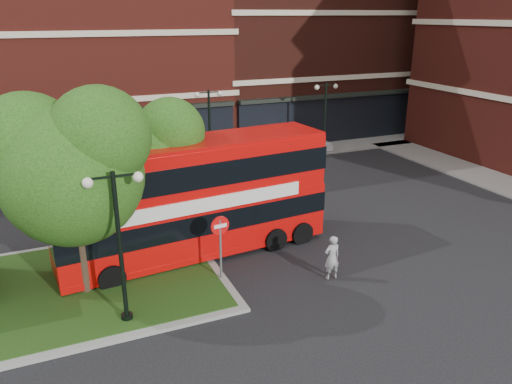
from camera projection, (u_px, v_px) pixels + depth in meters
name	position (u px, v px, depth m)	size (l,w,h in m)	color
ground	(286.00, 290.00, 17.65)	(120.00, 120.00, 0.00)	black
pavement_far	(171.00, 165.00, 31.91)	(44.00, 3.00, 0.12)	slate
terrace_far_left	(20.00, 49.00, 33.11)	(26.00, 12.00, 14.00)	maroon
terrace_far_right	(311.00, 29.00, 40.91)	(18.00, 12.00, 16.00)	#471911
traffic_island	(41.00, 294.00, 17.26)	(12.60, 7.60, 0.15)	gray
tree_island_west	(67.00, 161.00, 15.82)	(5.40, 4.71, 7.21)	#2D2116
tree_island_east	(147.00, 150.00, 19.28)	(4.46, 3.90, 6.29)	#2D2116
lamp_island	(119.00, 241.00, 14.83)	(1.72, 0.36, 5.00)	black
lamp_far_left	(210.00, 126.00, 29.99)	(1.72, 0.36, 5.00)	black
lamp_far_right	(325.00, 116.00, 32.95)	(1.72, 0.36, 5.00)	black
bus	(194.00, 191.00, 19.42)	(10.97, 3.44, 4.12)	#C40907
woman	(332.00, 257.00, 18.13)	(0.62, 0.41, 1.70)	gray
car_silver	(81.00, 167.00, 29.21)	(1.79, 4.45, 1.52)	#A6A7AD
car_white	(303.00, 144.00, 34.72)	(1.38, 3.97, 1.31)	white
no_entry_sign	(220.00, 235.00, 17.63)	(0.70, 0.14, 2.54)	slate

